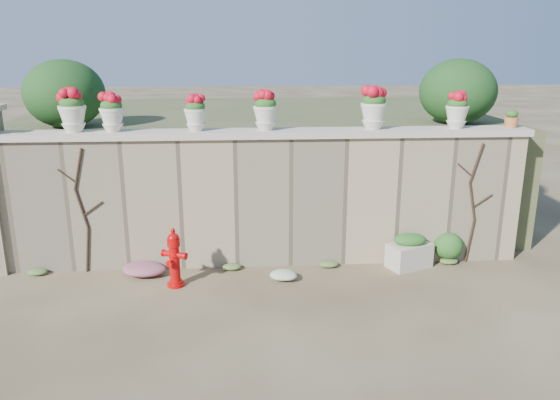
{
  "coord_description": "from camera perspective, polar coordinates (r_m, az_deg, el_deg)",
  "views": [
    {
      "loc": [
        -0.29,
        -6.27,
        3.32
      ],
      "look_at": [
        0.23,
        1.4,
        1.13
      ],
      "focal_mm": 35.0,
      "sensor_mm": 36.0,
      "label": 1
    }
  ],
  "objects": [
    {
      "name": "white_flowers",
      "position": [
        8.0,
        0.27,
        -7.91
      ],
      "size": [
        0.51,
        0.41,
        0.18
      ],
      "primitive_type": "ellipsoid",
      "color": "white",
      "rests_on": "ground"
    },
    {
      "name": "ground",
      "position": [
        7.11,
        -1.12,
        -11.96
      ],
      "size": [
        80.0,
        80.0,
        0.0
      ],
      "primitive_type": "plane",
      "color": "#4B3925",
      "rests_on": "ground"
    },
    {
      "name": "vine_right",
      "position": [
        8.92,
        19.51,
        -0.17
      ],
      "size": [
        0.6,
        0.04,
        1.91
      ],
      "color": "black",
      "rests_on": "ground"
    },
    {
      "name": "planter_box",
      "position": [
        8.67,
        13.36,
        -5.27
      ],
      "size": [
        0.75,
        0.6,
        0.54
      ],
      "rotation": [
        0.0,
        0.0,
        0.4
      ],
      "color": "beige",
      "rests_on": "ground"
    },
    {
      "name": "wall_cap",
      "position": [
        8.18,
        -1.82,
        6.97
      ],
      "size": [
        8.1,
        0.52,
        0.1
      ],
      "primitive_type": "cube",
      "color": "beige",
      "rests_on": "stone_wall"
    },
    {
      "name": "back_shrub_right",
      "position": [
        10.01,
        18.08,
        10.73
      ],
      "size": [
        1.3,
        1.3,
        1.1
      ],
      "primitive_type": "ellipsoid",
      "color": "#143814",
      "rests_on": "raised_fill"
    },
    {
      "name": "urn_pot_1",
      "position": [
        8.35,
        -17.16,
        8.71
      ],
      "size": [
        0.35,
        0.35,
        0.56
      ],
      "color": "beige",
      "rests_on": "wall_cap"
    },
    {
      "name": "vine_left",
      "position": [
        8.53,
        -19.94,
        -0.92
      ],
      "size": [
        0.6,
        0.04,
        1.91
      ],
      "color": "black",
      "rests_on": "ground"
    },
    {
      "name": "fire_hydrant",
      "position": [
        7.87,
        -10.99,
        -5.92
      ],
      "size": [
        0.37,
        0.27,
        0.86
      ],
      "rotation": [
        0.0,
        0.0,
        -0.43
      ],
      "color": "#BC0707",
      "rests_on": "ground"
    },
    {
      "name": "urn_pot_3",
      "position": [
        8.14,
        -1.52,
        9.28
      ],
      "size": [
        0.36,
        0.36,
        0.57
      ],
      "color": "beige",
      "rests_on": "wall_cap"
    },
    {
      "name": "back_shrub_left",
      "position": [
        9.75,
        -21.6,
        10.29
      ],
      "size": [
        1.3,
        1.3,
        1.1
      ],
      "primitive_type": "ellipsoid",
      "color": "#143814",
      "rests_on": "raised_fill"
    },
    {
      "name": "urn_pot_0",
      "position": [
        8.49,
        -20.88,
        8.68
      ],
      "size": [
        0.39,
        0.39,
        0.61
      ],
      "color": "beige",
      "rests_on": "wall_cap"
    },
    {
      "name": "terracotta_pot",
      "position": [
        9.12,
        23.02,
        7.73
      ],
      "size": [
        0.22,
        0.22,
        0.26
      ],
      "color": "#C26F3B",
      "rests_on": "wall_cap"
    },
    {
      "name": "raised_fill",
      "position": [
        11.51,
        -2.37,
        4.28
      ],
      "size": [
        9.0,
        6.0,
        2.0
      ],
      "primitive_type": "cube",
      "color": "#384C23",
      "rests_on": "ground"
    },
    {
      "name": "urn_pot_5",
      "position": [
        8.75,
        18.02,
        8.89
      ],
      "size": [
        0.35,
        0.35,
        0.54
      ],
      "color": "beige",
      "rests_on": "wall_cap"
    },
    {
      "name": "urn_pot_2",
      "position": [
        8.16,
        -8.82,
        8.96
      ],
      "size": [
        0.33,
        0.33,
        0.52
      ],
      "color": "beige",
      "rests_on": "wall_cap"
    },
    {
      "name": "magenta_clump",
      "position": [
        8.47,
        -13.55,
        -6.83
      ],
      "size": [
        0.84,
        0.56,
        0.22
      ],
      "primitive_type": "ellipsoid",
      "color": "#D0298A",
      "rests_on": "ground"
    },
    {
      "name": "urn_pot_4",
      "position": [
        8.36,
        9.78,
        9.41
      ],
      "size": [
        0.4,
        0.4,
        0.62
      ],
      "color": "beige",
      "rests_on": "wall_cap"
    },
    {
      "name": "stone_wall",
      "position": [
        8.41,
        -1.76,
        -0.12
      ],
      "size": [
        8.0,
        0.4,
        2.0
      ],
      "primitive_type": "cube",
      "color": "#9B8867",
      "rests_on": "ground"
    },
    {
      "name": "green_shrub",
      "position": [
        8.96,
        17.18,
        -4.41
      ],
      "size": [
        0.67,
        0.6,
        0.63
      ],
      "primitive_type": "ellipsoid",
      "color": "#1E5119",
      "rests_on": "ground"
    }
  ]
}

